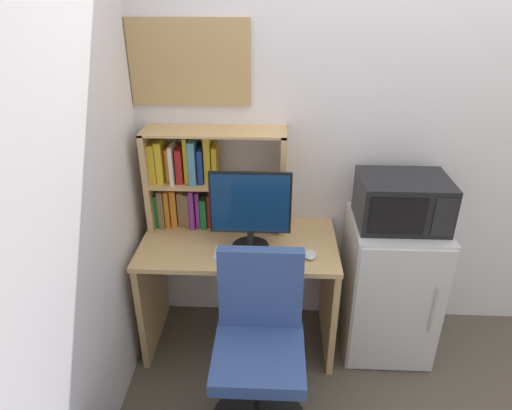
{
  "coord_description": "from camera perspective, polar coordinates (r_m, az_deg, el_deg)",
  "views": [
    {
      "loc": [
        -0.79,
        -2.51,
        2.08
      ],
      "look_at": [
        -0.89,
        -0.33,
        0.98
      ],
      "focal_mm": 31.73,
      "sensor_mm": 36.0,
      "label": 1
    }
  ],
  "objects": [
    {
      "name": "monitor",
      "position": [
        2.41,
        -0.72,
        -0.46
      ],
      "size": [
        0.44,
        0.2,
        0.46
      ],
      "color": "black",
      "rests_on": "desk"
    },
    {
      "name": "microwave",
      "position": [
        2.58,
        17.94,
        0.48
      ],
      "size": [
        0.48,
        0.36,
        0.27
      ],
      "color": "black",
      "rests_on": "mini_fridge"
    },
    {
      "name": "wall_back",
      "position": [
        2.9,
        27.07,
        8.19
      ],
      "size": [
        6.4,
        0.04,
        2.6
      ],
      "primitive_type": "cube",
      "color": "silver",
      "rests_on": "ground_plane"
    },
    {
      "name": "wall_corkboard",
      "position": [
        2.57,
        -8.39,
        17.34
      ],
      "size": [
        0.66,
        0.02,
        0.46
      ],
      "primitive_type": "cube",
      "color": "tan"
    },
    {
      "name": "mini_fridge",
      "position": [
        2.86,
        16.36,
        -9.75
      ],
      "size": [
        0.51,
        0.53,
        0.86
      ],
      "color": "silver",
      "rests_on": "ground_plane"
    },
    {
      "name": "desk",
      "position": [
        2.72,
        -2.1,
        -8.77
      ],
      "size": [
        1.12,
        0.6,
        0.73
      ],
      "color": "tan",
      "rests_on": "ground_plane"
    },
    {
      "name": "keyboard",
      "position": [
        2.46,
        -0.37,
        -6.26
      ],
      "size": [
        0.42,
        0.13,
        0.02
      ],
      "primitive_type": "cube",
      "color": "silver",
      "rests_on": "desk"
    },
    {
      "name": "hutch_bookshelf",
      "position": [
        2.66,
        -7.52,
        3.33
      ],
      "size": [
        0.8,
        0.23,
        0.6
      ],
      "color": "tan",
      "rests_on": "desk"
    },
    {
      "name": "desk_chair",
      "position": [
        2.33,
        0.41,
        -18.56
      ],
      "size": [
        0.49,
        0.49,
        0.96
      ],
      "color": "black",
      "rests_on": "ground_plane"
    },
    {
      "name": "computer_mouse",
      "position": [
        2.46,
        6.81,
        -6.22
      ],
      "size": [
        0.07,
        0.1,
        0.03
      ],
      "primitive_type": "ellipsoid",
      "color": "silver",
      "rests_on": "desk"
    }
  ]
}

